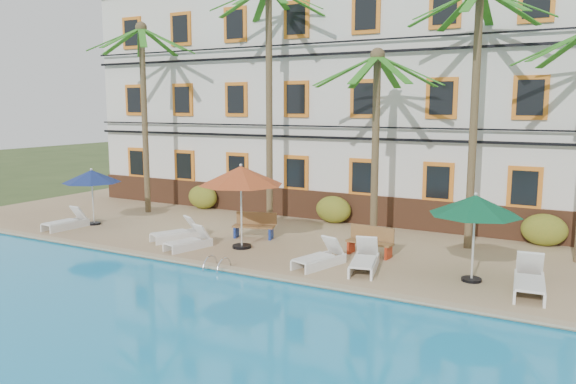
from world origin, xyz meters
The scene contains 24 objects.
ground centered at (0.00, 0.00, 0.00)m, with size 100.00×100.00×0.00m, color #384C23.
pool_deck centered at (0.00, 5.00, 0.12)m, with size 30.00×12.00×0.25m, color tan.
swimming_pool centered at (0.00, -7.00, 0.10)m, with size 26.00×12.00×0.20m, color #1C97D5.
pool_coping centered at (0.00, -0.90, 0.28)m, with size 30.00×0.35×0.06m, color tan.
hotel_building centered at (0.00, 9.98, 5.37)m, with size 25.40×6.44×10.22m.
palm_a centered at (-7.88, 4.77, 5.57)m, with size 4.57×4.57×8.28m.
palm_b centered at (-1.90, 5.40, 6.28)m, with size 4.57×4.57×9.54m.
palm_c centered at (2.87, 4.54, 4.63)m, with size 4.57×4.57×6.67m.
palm_d centered at (6.03, 5.05, 5.76)m, with size 4.57×4.57×8.62m.
shrub_left centered at (-6.20, 6.60, 0.80)m, with size 1.50×0.90×1.10m, color #2F5E1A.
shrub_mid centered at (0.40, 6.60, 0.80)m, with size 1.50×0.90×1.10m, color #2F5E1A.
shrub_right centered at (8.24, 6.60, 0.80)m, with size 1.50×0.90×1.10m, color #2F5E1A.
umbrella_blue centered at (-7.92, 1.70, 2.19)m, with size 2.27×2.27×2.28m.
umbrella_red centered at (-0.64, 1.41, 2.68)m, with size 2.85×2.85×2.84m.
umbrella_green centered at (6.85, 1.39, 2.34)m, with size 2.45×2.45×2.45m.
lounger_a centered at (-8.26, 0.63, 0.52)m, with size 0.76×1.79×0.83m.
lounger_b centered at (-3.22, 1.20, 0.52)m, with size 1.35×1.86×0.83m.
lounger_c centered at (-2.11, 0.46, 0.50)m, with size 0.99×1.73×0.77m.
lounger_d centered at (2.62, 0.68, 0.52)m, with size 1.12×1.90×0.85m.
lounger_e centered at (3.92, 0.95, 0.54)m, with size 1.13×2.03×0.91m.
lounger_f centered at (8.33, 1.08, 0.56)m, with size 0.94×2.11×0.97m.
bench_left centered at (-1.05, 2.84, 0.72)m, with size 1.57×0.87×0.93m.
bench_right centered at (3.49, 2.59, 0.72)m, with size 1.53×0.60×0.93m.
pool_ladder centered at (0.09, -1.00, 0.25)m, with size 0.54×0.74×0.74m.
Camera 1 is at (9.55, -13.94, 4.98)m, focal length 35.00 mm.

